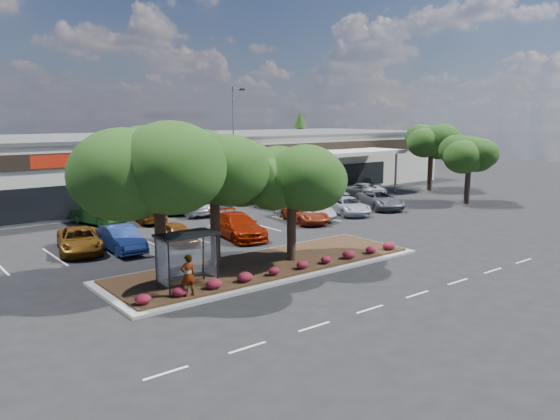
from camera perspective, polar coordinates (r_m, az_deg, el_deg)
ground at (r=28.42m, az=6.73°, el=-7.03°), size 160.00×160.00×0.00m
retail_store at (r=56.77m, az=-18.03°, el=4.24°), size 80.40×25.20×6.25m
landscape_island at (r=30.04m, az=-1.41°, el=-5.78°), size 18.00×6.00×0.26m
lane_markings at (r=36.22m, az=-5.11°, el=-3.30°), size 33.12×20.06×0.01m
shrub_row at (r=28.34m, az=1.14°, el=-5.94°), size 17.00×0.80×0.50m
bus_shelter at (r=25.79m, az=-9.89°, el=-3.55°), size 2.75×1.55×2.59m
island_tree_west at (r=26.57m, az=-12.54°, el=0.93°), size 7.20×7.20×7.89m
island_tree_mid at (r=28.86m, az=-6.85°, el=1.21°), size 6.60×6.60×7.32m
island_tree_east at (r=29.99m, az=1.21°, el=0.82°), size 5.80×5.80×6.50m
tree_east_near at (r=54.09m, az=19.08°, el=4.04°), size 5.60×5.60×6.51m
tree_east_far at (r=62.69m, az=15.48°, el=5.45°), size 6.40×6.40×7.62m
conifer_north_east at (r=82.75m, az=2.10°, el=7.25°), size 3.96×3.96×9.00m
person_waiting at (r=24.75m, az=-9.59°, el=-6.75°), size 0.73×0.52×1.90m
light_pole at (r=49.29m, az=-4.75°, el=5.81°), size 1.39×0.86×10.73m
car_1 at (r=34.78m, az=-16.28°, el=-2.89°), size 1.82×4.84×1.58m
car_2 at (r=35.37m, az=-20.22°, el=-2.98°), size 3.65×5.73×1.47m
car_3 at (r=36.04m, az=-10.75°, el=-2.39°), size 1.81×4.10×1.37m
car_4 at (r=37.12m, az=-4.45°, el=-1.66°), size 3.21×6.07×1.68m
car_5 at (r=43.66m, az=2.64°, el=0.05°), size 2.75×5.80×1.60m
car_6 at (r=42.46m, az=2.66°, el=-0.38°), size 3.54×5.43×1.39m
car_7 at (r=46.32m, az=7.13°, el=0.45°), size 4.01×5.67×1.44m
car_8 at (r=49.56m, az=10.44°, el=1.07°), size 4.64×6.35×1.60m
car_10 at (r=43.80m, az=-18.56°, el=-0.41°), size 3.01×5.19×1.62m
car_11 at (r=43.93m, az=-13.66°, el=-0.24°), size 2.86×5.35×1.48m
car_12 at (r=47.25m, az=-11.23°, el=0.47°), size 2.60×4.37×1.36m
car_13 at (r=46.31m, az=-9.13°, el=0.34°), size 2.91×5.14×1.35m
car_14 at (r=48.41m, az=-0.26°, el=0.92°), size 2.50×5.08×1.42m
car_15 at (r=52.07m, az=2.01°, el=1.60°), size 3.26×5.59×1.52m
car_16 at (r=52.56m, az=5.03°, el=1.59°), size 1.56×4.31×1.41m
car_17 at (r=56.02m, az=8.25°, el=2.07°), size 3.60×5.75×1.48m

